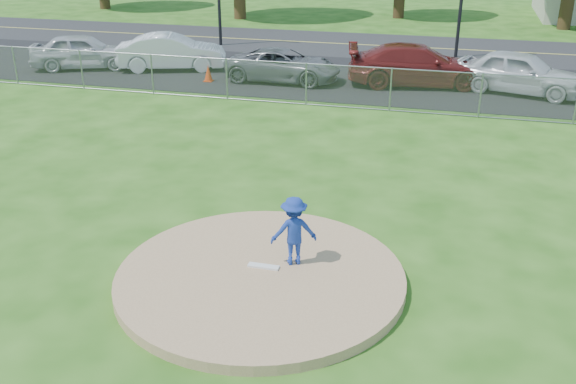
% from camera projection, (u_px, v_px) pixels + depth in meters
% --- Properties ---
extents(ground, '(120.00, 120.00, 0.00)m').
position_uv_depth(ground, '(351.00, 126.00, 20.90)').
color(ground, '#235312').
rests_on(ground, ground).
extents(pitchers_mound, '(5.40, 5.40, 0.20)m').
position_uv_depth(pitchers_mound, '(260.00, 277.00, 12.00)').
color(pitchers_mound, '#A7815C').
rests_on(pitchers_mound, ground).
extents(pitching_rubber, '(0.60, 0.15, 0.04)m').
position_uv_depth(pitching_rubber, '(263.00, 266.00, 12.13)').
color(pitching_rubber, white).
rests_on(pitching_rubber, pitchers_mound).
extents(chain_link_fence, '(40.00, 0.06, 1.50)m').
position_uv_depth(chain_link_fence, '(362.00, 88.00, 22.37)').
color(chain_link_fence, gray).
rests_on(chain_link_fence, ground).
extents(parking_lot, '(50.00, 8.00, 0.01)m').
position_uv_depth(parking_lot, '(378.00, 80.00, 26.65)').
color(parking_lot, black).
rests_on(parking_lot, ground).
extents(street, '(60.00, 7.00, 0.01)m').
position_uv_depth(street, '(397.00, 46.00, 33.30)').
color(street, '#242427').
rests_on(street, ground).
extents(pitcher, '(1.01, 0.81, 1.36)m').
position_uv_depth(pitcher, '(294.00, 231.00, 12.04)').
color(pitcher, '#1B3697').
rests_on(pitcher, pitchers_mound).
extents(traffic_cone, '(0.35, 0.35, 0.68)m').
position_uv_depth(traffic_cone, '(208.00, 73.00, 26.25)').
color(traffic_cone, '#E63C0C').
rests_on(traffic_cone, parking_lot).
extents(parked_car_silver, '(4.81, 3.29, 1.52)m').
position_uv_depth(parked_car_silver, '(83.00, 51.00, 28.26)').
color(parked_car_silver, '#BBBAC0').
rests_on(parked_car_silver, parking_lot).
extents(parked_car_white, '(4.94, 3.06, 1.54)m').
position_uv_depth(parked_car_white, '(172.00, 52.00, 28.05)').
color(parked_car_white, white).
rests_on(parked_car_white, parking_lot).
extents(parked_car_gray, '(4.68, 2.22, 1.29)m').
position_uv_depth(parked_car_gray, '(283.00, 65.00, 26.16)').
color(parked_car_gray, slate).
rests_on(parked_car_gray, parking_lot).
extents(parked_car_darkred, '(5.85, 3.21, 1.61)m').
position_uv_depth(parked_car_darkred, '(418.00, 65.00, 25.48)').
color(parked_car_darkred, maroon).
rests_on(parked_car_darkred, parking_lot).
extents(parked_car_pearl, '(5.04, 3.15, 1.60)m').
position_uv_depth(parked_car_pearl, '(520.00, 72.00, 24.34)').
color(parked_car_pearl, silver).
rests_on(parked_car_pearl, parking_lot).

